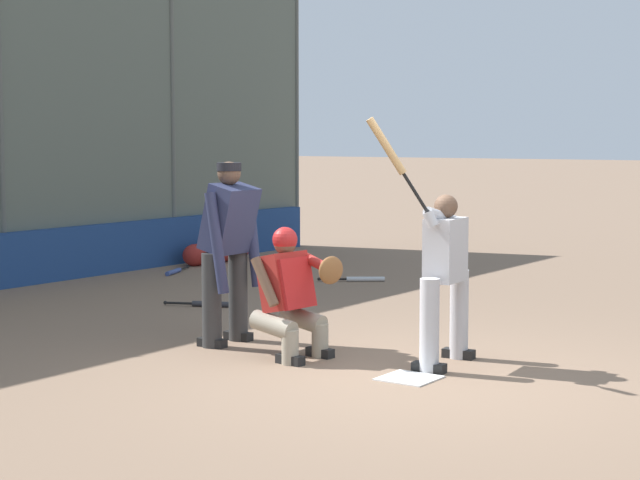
# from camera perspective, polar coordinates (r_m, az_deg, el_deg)

# --- Properties ---
(ground_plane) EXTENTS (160.00, 160.00, 0.00)m
(ground_plane) POSITION_cam_1_polar(r_m,az_deg,el_deg) (8.67, 4.78, -7.39)
(ground_plane) COLOR #7A604C
(home_plate_marker) EXTENTS (0.43, 0.43, 0.01)m
(home_plate_marker) POSITION_cam_1_polar(r_m,az_deg,el_deg) (8.67, 4.78, -7.35)
(home_plate_marker) COLOR white
(home_plate_marker) RESTS_ON ground_plane
(batter_at_plate) EXTENTS (1.03, 0.62, 2.10)m
(batter_at_plate) POSITION_cam_1_polar(r_m,az_deg,el_deg) (9.06, 6.62, -1.74)
(batter_at_plate) COLOR #B7B7BC
(batter_at_plate) RESTS_ON ground_plane
(catcher_behind_plate) EXTENTS (0.61, 0.74, 1.15)m
(catcher_behind_plate) POSITION_cam_1_polar(r_m,az_deg,el_deg) (9.32, -1.52, -2.72)
(catcher_behind_plate) COLOR gray
(catcher_behind_plate) RESTS_ON ground_plane
(umpire_home) EXTENTS (0.70, 0.43, 1.71)m
(umpire_home) POSITION_cam_1_polar(r_m,az_deg,el_deg) (9.95, -4.90, -0.35)
(umpire_home) COLOR #333333
(umpire_home) RESTS_ON ground_plane
(spare_bat_by_padding) EXTENTS (0.56, 0.76, 0.07)m
(spare_bat_by_padding) POSITION_cam_1_polar(r_m,az_deg,el_deg) (14.34, 2.17, -2.10)
(spare_bat_by_padding) COLOR black
(spare_bat_by_padding) RESTS_ON ground_plane
(spare_bat_third_base_side) EXTENTS (0.37, 0.75, 0.07)m
(spare_bat_third_base_side) POSITION_cam_1_polar(r_m,az_deg,el_deg) (12.28, -6.09, -3.41)
(spare_bat_third_base_side) COLOR black
(spare_bat_third_base_side) RESTS_ON ground_plane
(spare_bat_first_base_side) EXTENTS (0.81, 0.36, 0.07)m
(spare_bat_first_base_side) POSITION_cam_1_polar(r_m,az_deg,el_deg) (15.30, -7.74, -1.66)
(spare_bat_first_base_side) COLOR black
(spare_bat_first_base_side) RESTS_ON ground_plane
(equipment_bag_dugout_side) EXTENTS (1.42, 0.33, 0.33)m
(equipment_bag_dugout_side) POSITION_cam_1_polar(r_m,az_deg,el_deg) (16.53, -5.52, -0.64)
(equipment_bag_dugout_side) COLOR maroon
(equipment_bag_dugout_side) RESTS_ON ground_plane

